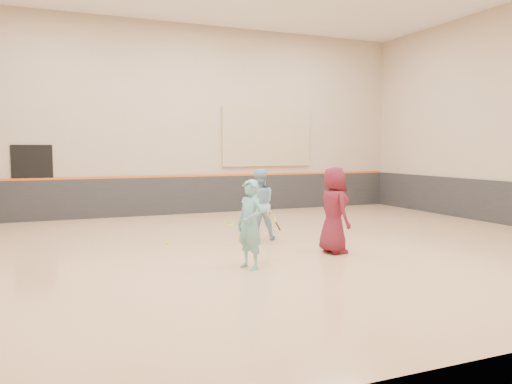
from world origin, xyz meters
name	(u,v)px	position (x,y,z in m)	size (l,w,h in m)	color
room	(259,210)	(0.00, 0.00, 0.81)	(15.04, 12.04, 6.22)	tan
wainscot_back	(187,195)	(0.00, 5.97, 0.60)	(14.90, 0.04, 1.20)	#232326
accent_stripe	(187,176)	(0.00, 5.96, 1.22)	(14.90, 0.03, 0.06)	#D85914
acoustic_panel	(267,136)	(2.80, 5.95, 2.50)	(3.20, 0.08, 2.00)	tan
doorway	(33,183)	(-4.50, 5.98, 1.10)	(1.10, 0.05, 2.20)	black
girl	(250,224)	(-0.85, -1.61, 0.78)	(0.57, 0.37, 1.56)	#69B6B6
instructor	(259,204)	(0.36, 0.89, 0.81)	(0.79, 0.62, 1.63)	#90C1DF
young_man	(334,210)	(1.20, -1.02, 0.86)	(0.84, 0.55, 1.73)	maroon
held_racket	(272,216)	(0.54, 0.56, 0.58)	(0.38, 0.38, 0.53)	yellow
spare_racket	(230,222)	(0.54, 3.40, 0.05)	(0.64, 0.64, 0.11)	#ABCA2C
ball_under_racket	(246,247)	(-0.28, 0.02, 0.03)	(0.07, 0.07, 0.07)	#B8D932
ball_in_hand	(341,200)	(1.30, -1.12, 1.06)	(0.07, 0.07, 0.07)	yellow
ball_beside_spare	(167,243)	(-1.72, 1.11, 0.03)	(0.07, 0.07, 0.07)	yellow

